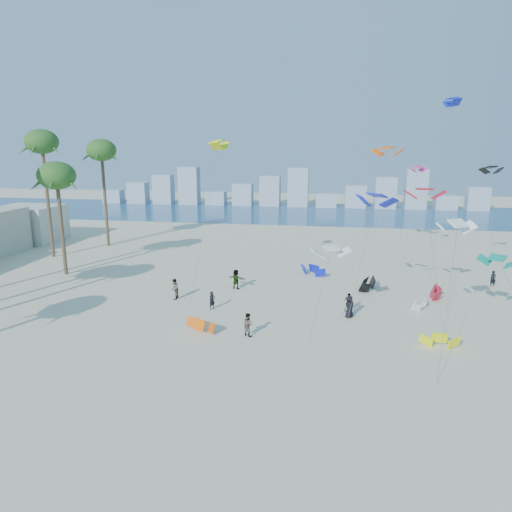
# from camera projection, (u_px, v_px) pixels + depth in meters

# --- Properties ---
(ground) EXTENTS (220.00, 220.00, 0.00)m
(ground) POSITION_uv_depth(u_px,v_px,m) (149.00, 408.00, 24.27)
(ground) COLOR beige
(ground) RESTS_ON ground
(ocean) EXTENTS (220.00, 220.00, 0.00)m
(ocean) POSITION_uv_depth(u_px,v_px,m) (287.00, 213.00, 93.31)
(ocean) COLOR navy
(ocean) RESTS_ON ground
(kitesurfer_near) EXTENTS (0.63, 0.67, 1.54)m
(kitesurfer_near) POSITION_uv_depth(u_px,v_px,m) (212.00, 300.00, 38.64)
(kitesurfer_near) COLOR black
(kitesurfer_near) RESTS_ON ground
(kitesurfer_mid) EXTENTS (1.05, 0.99, 1.71)m
(kitesurfer_mid) POSITION_uv_depth(u_px,v_px,m) (248.00, 324.00, 33.27)
(kitesurfer_mid) COLOR gray
(kitesurfer_mid) RESTS_ON ground
(kitesurfers_far) EXTENTS (29.83, 15.79, 1.88)m
(kitesurfers_far) POSITION_uv_depth(u_px,v_px,m) (316.00, 297.00, 39.14)
(kitesurfers_far) COLOR black
(kitesurfers_far) RESTS_ON ground
(grounded_kites) EXTENTS (20.73, 19.28, 1.03)m
(grounded_kites) POSITION_uv_depth(u_px,v_px,m) (357.00, 294.00, 41.15)
(grounded_kites) COLOR #F55B0C
(grounded_kites) RESTS_ON ground
(flying_kites) EXTENTS (28.24, 30.52, 18.57)m
(flying_kites) POSITION_uv_depth(u_px,v_px,m) (393.00, 170.00, 40.91)
(flying_kites) COLOR white
(flying_kites) RESTS_ON ground
(distant_skyline) EXTENTS (85.00, 3.00, 8.40)m
(distant_skyline) POSITION_uv_depth(u_px,v_px,m) (286.00, 192.00, 102.36)
(distant_skyline) COLOR #9EADBF
(distant_skyline) RESTS_ON ground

